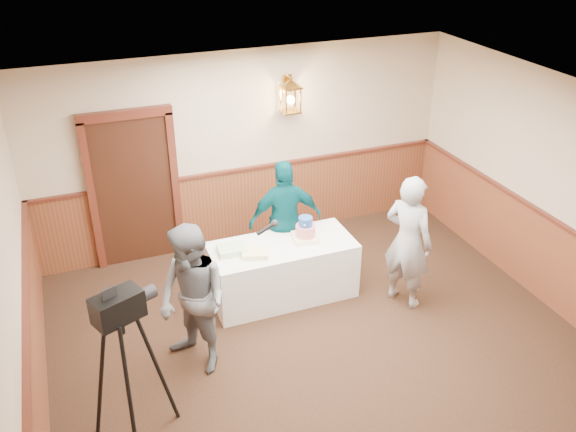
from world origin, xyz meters
name	(u,v)px	position (x,y,z in m)	size (l,w,h in m)	color
ground	(353,393)	(0.00, 0.00, 0.00)	(7.00, 7.00, 0.00)	black
room_shell	(335,247)	(-0.05, 0.45, 1.52)	(6.02, 7.02, 2.81)	#C5AF94
display_table	(282,270)	(-0.06, 1.90, 0.38)	(1.80, 0.80, 0.75)	white
tiered_cake	(305,231)	(0.25, 1.91, 0.87)	(0.35, 0.35, 0.32)	#FCF0C0
sheet_cake_yellow	(255,253)	(-0.46, 1.77, 0.78)	(0.31, 0.24, 0.06)	#E7DD8A
sheet_cake_green	(232,250)	(-0.70, 1.95, 0.79)	(0.33, 0.27, 0.08)	#B9E29F
interviewer	(193,300)	(-1.39, 1.02, 0.85)	(1.58, 1.04, 1.70)	slate
baker	(408,242)	(1.31, 1.23, 0.87)	(0.63, 0.41, 1.73)	#9E9FA4
assistant_p	(285,220)	(0.15, 2.34, 0.83)	(0.97, 0.40, 1.65)	#06454C
tv_camera_rig	(130,381)	(-2.17, 0.16, 0.76)	(0.66, 0.62, 1.70)	black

